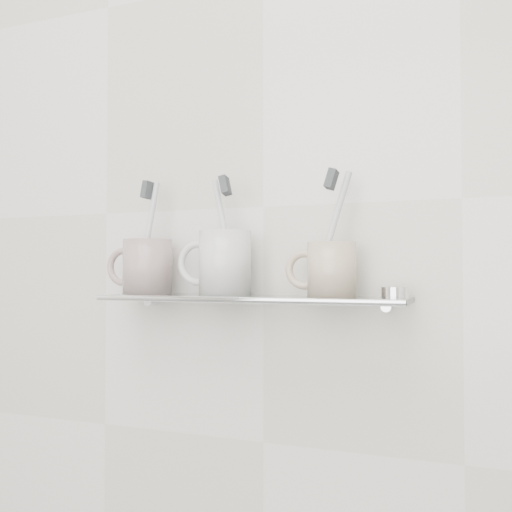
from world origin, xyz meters
The scene contains 18 objects.
wall_back centered at (0.00, 1.10, 1.25)m, with size 2.50×2.50×0.00m, color silver.
shelf_glass centered at (0.00, 1.04, 1.10)m, with size 0.50×0.12×0.01m, color silver.
shelf_rail centered at (0.00, 0.98, 1.10)m, with size 0.01×0.01×0.50m, color silver.
bracket_left centered at (-0.21, 1.09, 1.09)m, with size 0.02×0.02×0.03m, color silver.
bracket_right centered at (0.21, 1.09, 1.09)m, with size 0.02×0.02×0.03m, color silver.
mug_left centered at (-0.19, 1.04, 1.15)m, with size 0.08×0.08×0.09m, color silver.
mug_left_handle centered at (-0.24, 1.04, 1.15)m, with size 0.07×0.07×0.01m, color silver.
toothbrush_left centered at (-0.19, 1.04, 1.20)m, with size 0.01×0.01×0.19m, color silver.
bristles_left centered at (-0.19, 1.04, 1.28)m, with size 0.01×0.02×0.03m, color #34383B.
mug_center centered at (-0.05, 1.04, 1.15)m, with size 0.09×0.09×0.11m, color silver.
mug_center_handle centered at (-0.09, 1.04, 1.15)m, with size 0.08×0.08×0.01m, color silver.
toothbrush_center centered at (-0.05, 1.04, 1.20)m, with size 0.01×0.01×0.19m, color silver.
bristles_center centered at (-0.05, 1.04, 1.28)m, with size 0.01×0.02×0.03m, color #34383B.
mug_right centered at (0.13, 1.04, 1.14)m, with size 0.07×0.07×0.08m, color beige.
mug_right_handle centered at (0.09, 1.04, 1.14)m, with size 0.06×0.06×0.01m, color beige.
toothbrush_right centered at (0.13, 1.04, 1.20)m, with size 0.01×0.01×0.19m, color beige.
bristles_right centered at (0.13, 1.04, 1.28)m, with size 0.01×0.02×0.03m, color #34383B.
chrome_cap centered at (0.23, 1.04, 1.11)m, with size 0.04×0.04×0.02m, color silver.
Camera 1 is at (0.34, 0.19, 1.14)m, focal length 40.00 mm.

